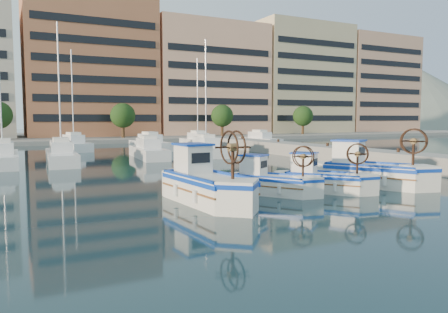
% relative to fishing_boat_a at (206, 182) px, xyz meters
% --- Properties ---
extents(ground, '(300.00, 300.00, 0.00)m').
position_rel_fishing_boat_a_xyz_m(ground, '(5.46, -0.24, -0.90)').
color(ground, '#18363E').
rests_on(ground, ground).
extents(quay, '(3.00, 60.00, 1.20)m').
position_rel_fishing_boat_a_xyz_m(quay, '(18.46, 7.76, -0.30)').
color(quay, gray).
rests_on(quay, ground).
extents(waterfront, '(180.00, 40.00, 25.60)m').
position_rel_fishing_boat_a_xyz_m(waterfront, '(14.69, 64.80, 10.20)').
color(waterfront, gray).
rests_on(waterfront, ground).
extents(hill_east, '(160.00, 160.00, 50.00)m').
position_rel_fishing_boat_a_xyz_m(hill_east, '(145.46, 109.76, -0.90)').
color(hill_east, slate).
rests_on(hill_east, ground).
extents(yacht_marina, '(40.39, 23.67, 11.50)m').
position_rel_fishing_boat_a_xyz_m(yacht_marina, '(2.34, 27.77, -0.37)').
color(yacht_marina, white).
rests_on(yacht_marina, ground).
extents(fishing_boat_a, '(2.50, 5.31, 3.26)m').
position_rel_fishing_boat_a_xyz_m(fishing_boat_a, '(0.00, 0.00, 0.00)').
color(fishing_boat_a, white).
rests_on(fishing_boat_a, ground).
extents(fishing_boat_b, '(3.40, 3.98, 2.44)m').
position_rel_fishing_boat_a_xyz_m(fishing_boat_b, '(3.73, 0.55, -0.23)').
color(fishing_boat_b, white).
rests_on(fishing_boat_b, ground).
extents(fishing_boat_c, '(3.62, 4.04, 2.51)m').
position_rel_fishing_boat_a_xyz_m(fishing_boat_c, '(6.48, -0.04, -0.21)').
color(fishing_boat_c, white).
rests_on(fishing_boat_c, ground).
extents(fishing_boat_d, '(4.19, 5.31, 3.21)m').
position_rel_fishing_boat_a_xyz_m(fishing_boat_d, '(9.96, 0.18, -0.01)').
color(fishing_boat_d, white).
rests_on(fishing_boat_d, ground).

